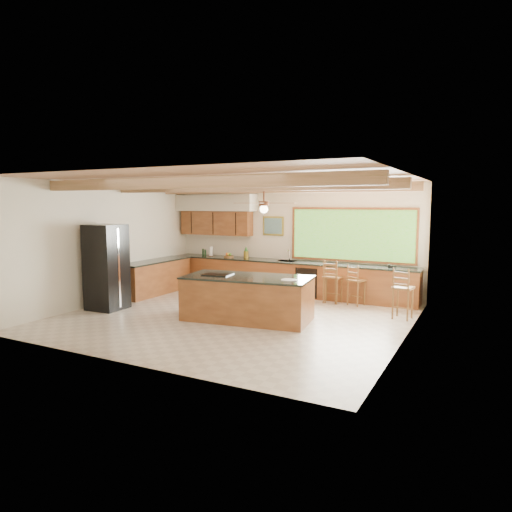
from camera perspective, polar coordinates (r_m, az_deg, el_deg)
The scene contains 9 objects.
ground at distance 10.06m, azimuth -2.89°, elevation -7.70°, with size 7.20×7.20×0.00m, color beige.
room_shell at distance 10.41m, azimuth -1.95°, elevation 5.11°, with size 7.27×6.54×3.02m.
counter_run at distance 12.52m, azimuth -0.33°, elevation -2.68°, with size 7.12×3.10×1.26m.
island at distance 9.79m, azimuth -1.07°, elevation -5.26°, with size 2.84×1.62×0.96m.
refrigerator at distance 11.24m, azimuth -18.19°, elevation -1.33°, with size 0.81×0.79×2.00m.
bar_stool_a at distance 11.51m, azimuth 9.30°, elevation -2.68°, with size 0.42×0.42×1.09m.
bar_stool_b at distance 11.34m, azimuth 12.37°, elevation -3.08°, with size 0.47×0.47×1.02m.
bar_stool_c at distance 11.49m, azimuth 9.59°, elevation -2.73°, with size 0.42×0.42×1.08m.
bar_stool_d at distance 10.25m, azimuth 17.85°, elevation -3.92°, with size 0.45×0.45×1.13m.
Camera 1 is at (4.92, -8.42, 2.49)m, focal length 32.00 mm.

